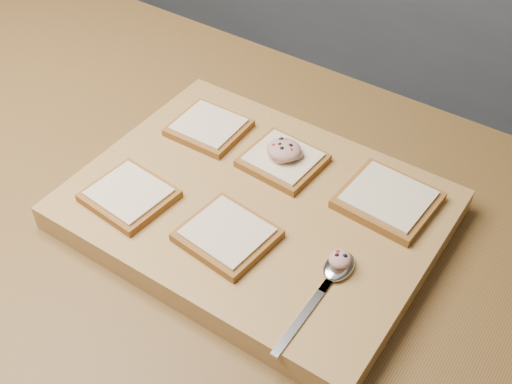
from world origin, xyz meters
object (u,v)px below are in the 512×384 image
cutting_board (256,209)px  spoon (334,273)px  bread_far_center (283,160)px  tuna_salad_dollop (284,150)px

cutting_board → spoon: 0.17m
bread_far_center → spoon: size_ratio=0.64×
cutting_board → bread_far_center: 0.09m
spoon → bread_far_center: bearing=139.3°
cutting_board → spoon: spoon is taller
bread_far_center → tuna_salad_dollop: size_ratio=2.22×
cutting_board → tuna_salad_dollop: (-0.01, 0.09, 0.05)m
bread_far_center → cutting_board: bearing=-83.8°
bread_far_center → tuna_salad_dollop: 0.02m
bread_far_center → spoon: (0.17, -0.14, -0.00)m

